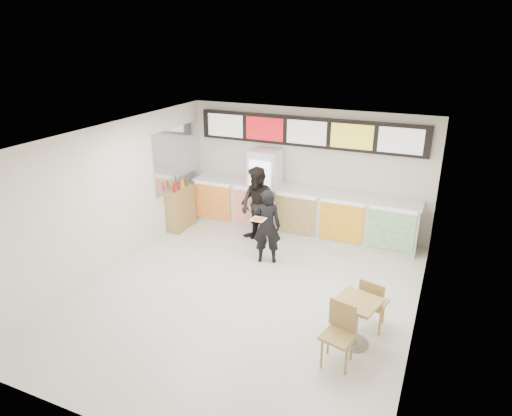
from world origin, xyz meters
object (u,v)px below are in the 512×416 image
Objects in this scene: drinks_fridge at (265,189)px; cafe_table at (356,314)px; service_counter at (300,211)px; customer_left at (258,206)px; condiment_ledge at (181,208)px; customer_main at (267,226)px; customer_mid at (258,207)px.

drinks_fridge reaches higher than cafe_table.
cafe_table is (2.17, -3.72, -0.02)m from service_counter.
customer_left is (-0.73, -0.89, 0.34)m from service_counter.
condiment_ledge is at bearing 164.64° from cafe_table.
cafe_table is at bearing -59.69° from service_counter.
service_counter is at bearing -0.99° from drinks_fridge.
drinks_fridge reaches higher than condiment_ledge.
service_counter is 4.56× the size of condiment_ledge.
condiment_ledge is (-1.89, -0.90, -0.48)m from drinks_fridge.
cafe_table is 1.37× the size of condiment_ledge.
customer_left is at bearing -75.01° from customer_main.
condiment_ledge is (-2.65, 0.80, -0.29)m from customer_main.
cafe_table is at bearing -50.23° from drinks_fridge.
cafe_table is (2.91, -2.82, -0.36)m from customer_left.
drinks_fridge is 1.88m from customer_main.
customer_mid is 2.03m from condiment_ledge.
customer_main is 1.05× the size of customer_mid.
customer_left is at bearing -0.20° from condiment_ledge.
drinks_fridge is 1.64× the size of condiment_ledge.
customer_left is (0.20, -0.91, -0.09)m from drinks_fridge.
condiment_ledge is (-2.00, -0.25, -0.26)m from customer_mid.
customer_mid is at bearing 133.44° from customer_left.
service_counter is 3.56× the size of customer_mid.
drinks_fridge is at bearing -86.07° from customer_main.
condiment_ledge is at bearing -156.18° from customer_left.
customer_left reaches higher than customer_mid.
drinks_fridge is at bearing 143.97° from cafe_table.
service_counter is 1.03m from drinks_fridge.
customer_mid is (-0.09, 0.26, -0.13)m from customer_left.
customer_main reaches higher than condiment_ledge.
service_counter is 2.78× the size of drinks_fridge.
condiment_ledge is (-4.99, 2.83, -0.03)m from cafe_table.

